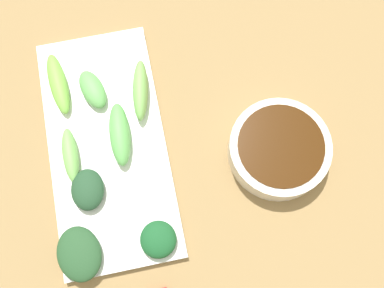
% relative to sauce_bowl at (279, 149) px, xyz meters
% --- Properties ---
extents(tabletop, '(2.10, 2.10, 0.02)m').
position_rel_sauce_bowl_xyz_m(tabletop, '(0.12, -0.04, -0.03)').
color(tabletop, olive).
rests_on(tabletop, ground).
extents(sauce_bowl, '(0.14, 0.14, 0.04)m').
position_rel_sauce_bowl_xyz_m(sauce_bowl, '(0.00, 0.00, 0.00)').
color(sauce_bowl, silver).
rests_on(sauce_bowl, tabletop).
extents(serving_plate, '(0.16, 0.34, 0.01)m').
position_rel_sauce_bowl_xyz_m(serving_plate, '(0.23, -0.06, -0.02)').
color(serving_plate, white).
rests_on(serving_plate, tabletop).
extents(broccoli_leafy_0, '(0.07, 0.08, 0.02)m').
position_rel_sauce_bowl_xyz_m(broccoli_leafy_0, '(0.28, 0.08, 0.00)').
color(broccoli_leafy_0, '#254C2A').
rests_on(broccoli_leafy_0, serving_plate).
extents(broccoli_stalk_1, '(0.04, 0.09, 0.03)m').
position_rel_sauce_bowl_xyz_m(broccoli_stalk_1, '(0.17, -0.12, 0.00)').
color(broccoli_stalk_1, '#77B659').
rests_on(broccoli_stalk_1, serving_plate).
extents(broccoli_leafy_2, '(0.05, 0.06, 0.02)m').
position_rel_sauce_bowl_xyz_m(broccoli_leafy_2, '(0.26, 0.00, 0.00)').
color(broccoli_leafy_2, '#22472B').
rests_on(broccoli_leafy_2, serving_plate).
extents(broccoli_stalk_3, '(0.03, 0.09, 0.03)m').
position_rel_sauce_bowl_xyz_m(broccoli_stalk_3, '(0.21, -0.06, 0.00)').
color(broccoli_stalk_3, '#5EAF56').
rests_on(broccoli_stalk_3, serving_plate).
extents(broccoli_stalk_4, '(0.02, 0.08, 0.02)m').
position_rel_sauce_bowl_xyz_m(broccoli_stalk_4, '(0.28, -0.05, 0.00)').
color(broccoli_stalk_4, '#74B75A').
rests_on(broccoli_stalk_4, serving_plate).
extents(broccoli_stalk_5, '(0.05, 0.07, 0.02)m').
position_rel_sauce_bowl_xyz_m(broccoli_stalk_5, '(0.24, -0.14, 0.00)').
color(broccoli_stalk_5, '#60A857').
rests_on(broccoli_stalk_5, serving_plate).
extents(broccoli_stalk_6, '(0.03, 0.10, 0.02)m').
position_rel_sauce_bowl_xyz_m(broccoli_stalk_6, '(0.28, -0.16, 0.00)').
color(broccoli_stalk_6, '#73B844').
rests_on(broccoli_stalk_6, serving_plate).
extents(broccoli_leafy_7, '(0.05, 0.05, 0.02)m').
position_rel_sauce_bowl_xyz_m(broccoli_leafy_7, '(0.18, 0.09, 0.00)').
color(broccoli_leafy_7, '#195328').
rests_on(broccoli_leafy_7, serving_plate).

